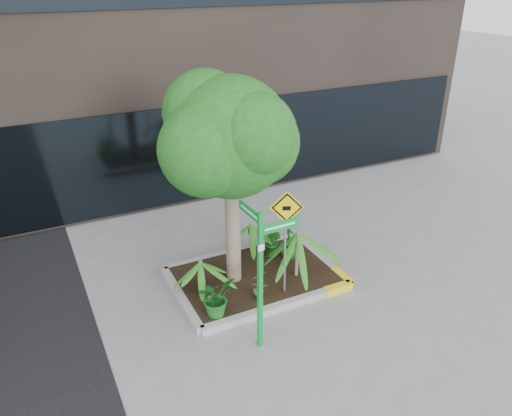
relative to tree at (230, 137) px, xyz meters
name	(u,v)px	position (x,y,z in m)	size (l,w,h in m)	color
ground	(253,290)	(0.25, -0.37, -3.12)	(80.00, 80.00, 0.00)	gray
planter	(257,276)	(0.48, -0.10, -3.02)	(3.35, 2.36, 0.15)	#9E9E99
tree	(230,137)	(0.00, 0.00, 0.00)	(2.85, 2.53, 4.27)	gray
palm_front	(298,233)	(1.20, -0.46, -2.00)	(1.17, 1.17, 1.30)	gray
palm_left	(200,263)	(-0.74, -0.13, -2.33)	(0.77, 0.77, 0.86)	gray
palm_back	(251,225)	(0.80, 0.83, -2.33)	(0.77, 0.77, 0.86)	gray
shrub_a	(216,297)	(-0.76, -0.91, -2.61)	(0.64, 0.64, 0.71)	#19591B
shrub_b	(289,241)	(1.42, 0.23, -2.59)	(0.42, 0.42, 0.75)	#206A20
shrub_c	(259,284)	(0.15, -0.83, -2.66)	(0.33, 0.33, 0.62)	#2B641F
shrub_d	(273,242)	(1.12, 0.42, -2.63)	(0.37, 0.37, 0.68)	#1C5D1B
street_sign_post	(261,265)	(-0.31, -1.82, -1.55)	(0.75, 0.74, 2.54)	#0D9930
cattle_sign	(286,225)	(0.74, -0.76, -1.56)	(0.60, 0.29, 2.08)	slate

